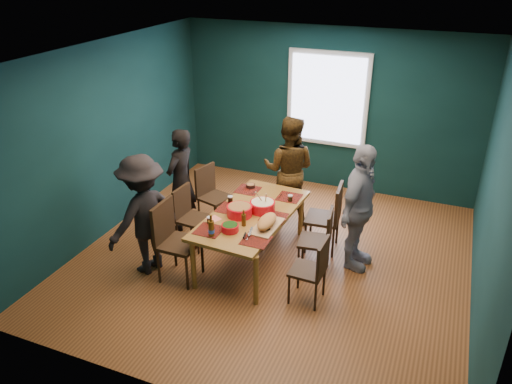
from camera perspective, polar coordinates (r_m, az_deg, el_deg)
room at (r=6.41m, az=3.04°, el=4.11°), size 5.01×5.01×2.71m
dining_table at (r=6.45m, az=-0.51°, el=-2.92°), size 1.04×1.91×0.70m
chair_left_far at (r=7.44m, az=-5.24°, el=0.15°), size 0.50×0.50×0.90m
chair_left_mid at (r=6.92m, az=-7.77°, el=-2.31°), size 0.42×0.42×0.87m
chair_left_near at (r=6.23m, az=-9.59°, el=-4.89°), size 0.46×0.46×1.03m
chair_right_far at (r=6.78m, az=8.43°, el=-2.39°), size 0.48×0.48×0.97m
chair_right_mid at (r=6.35m, az=7.48°, el=-5.04°), size 0.44×0.44×0.87m
chair_right_near at (r=5.81m, az=6.69°, el=-8.45°), size 0.39×0.39×0.84m
person_far_left at (r=7.26m, az=-8.57°, el=1.37°), size 0.42×0.59×1.53m
person_back at (r=7.41m, az=3.78°, el=2.58°), size 0.85×0.70×1.64m
person_right at (r=6.37m, az=11.69°, el=-1.82°), size 0.56×1.04×1.68m
person_near_left at (r=6.35m, az=-12.74°, el=-2.57°), size 0.88×1.15×1.58m
bowl_salad at (r=6.33m, az=-1.91°, el=-2.12°), size 0.33×0.33×0.14m
bowl_dumpling at (r=6.43m, az=0.75°, el=-1.60°), size 0.33×0.33×0.31m
bowl_herbs at (r=6.01m, az=-2.98°, el=-4.07°), size 0.21×0.21×0.09m
cutting_board at (r=6.07m, az=1.24°, el=-3.51°), size 0.33×0.66×0.15m
small_bowl at (r=7.08m, az=-0.62°, el=0.72°), size 0.13×0.13×0.06m
beer_bottle_a at (r=5.90m, az=-5.13°, el=-4.18°), size 0.08×0.08×0.28m
beer_bottle_b at (r=6.10m, az=-1.41°, el=-3.17°), size 0.05×0.05×0.21m
cola_glass_a at (r=6.19m, az=-5.35°, el=-3.18°), size 0.06×0.06×0.09m
cola_glass_b at (r=6.01m, az=1.34°, el=-3.99°), size 0.07×0.07×0.10m
cola_glass_c at (r=6.70m, az=3.93°, el=-0.68°), size 0.07×0.07×0.09m
cola_glass_d at (r=6.66m, az=-2.95°, el=-0.82°), size 0.07×0.07×0.10m
napkin_a at (r=6.31m, az=2.85°, el=-2.95°), size 0.17×0.17×0.00m
napkin_b at (r=6.30m, az=-4.85°, el=-3.10°), size 0.20×0.20×0.00m
napkin_c at (r=5.75m, az=0.33°, el=-6.06°), size 0.15×0.15×0.00m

